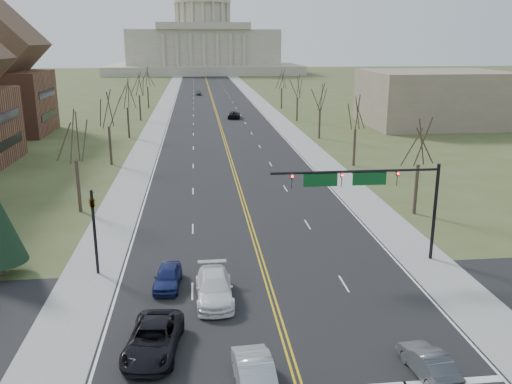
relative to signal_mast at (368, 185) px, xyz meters
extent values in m
plane|color=#484B25|center=(-7.45, -13.50, -5.76)|extent=(600.00, 600.00, 0.00)
cube|color=black|center=(-7.45, 96.50, -5.76)|extent=(20.00, 380.00, 0.01)
cube|color=black|center=(-7.45, -7.50, -5.76)|extent=(120.00, 14.00, 0.01)
cube|color=gray|center=(-19.45, 96.50, -5.75)|extent=(4.00, 380.00, 0.03)
cube|color=gray|center=(4.55, 96.50, -5.75)|extent=(4.00, 380.00, 0.03)
cube|color=gold|center=(-7.45, 96.50, -5.75)|extent=(0.42, 380.00, 0.01)
cube|color=silver|center=(-17.25, 96.50, -5.75)|extent=(0.15, 380.00, 0.01)
cube|color=silver|center=(2.35, 96.50, -5.75)|extent=(0.15, 380.00, 0.01)
cube|color=#BFB89F|center=(-7.45, 236.50, -3.76)|extent=(90.00, 60.00, 4.00)
cube|color=#BFB89F|center=(-7.45, 236.50, 6.24)|extent=(70.00, 40.00, 16.00)
cube|color=#BFB89F|center=(-7.45, 216.00, 15.74)|extent=(42.00, 3.00, 3.00)
cylinder|color=#BFB89F|center=(-7.45, 236.50, 20.24)|extent=(24.00, 24.00, 12.00)
cylinder|color=#BFB89F|center=(-7.45, 236.50, 27.04)|extent=(27.00, 27.00, 1.60)
ellipsoid|color=slate|center=(-7.45, 236.50, 27.84)|extent=(24.00, 24.00, 22.80)
cylinder|color=black|center=(5.05, 0.00, -2.16)|extent=(0.24, 0.24, 7.20)
cylinder|color=black|center=(-0.95, 0.00, 1.04)|extent=(12.00, 0.18, 0.18)
imported|color=black|center=(2.05, 0.00, 0.49)|extent=(0.35, 0.40, 1.10)
sphere|color=#FF0C0C|center=(2.05, -0.15, 0.84)|extent=(0.18, 0.18, 0.18)
imported|color=black|center=(-1.95, 0.00, 0.49)|extent=(0.35, 0.40, 1.10)
sphere|color=#FF0C0C|center=(-1.95, -0.15, 0.84)|extent=(0.18, 0.18, 0.18)
imported|color=black|center=(-5.45, 0.00, 0.49)|extent=(0.35, 0.40, 1.10)
sphere|color=#FF0C0C|center=(-5.45, -0.15, 0.84)|extent=(0.18, 0.18, 0.18)
cube|color=#0C4C1E|center=(0.05, 0.00, 0.49)|extent=(2.40, 0.12, 0.90)
cube|color=#0C4C1E|center=(-3.45, 0.00, 0.49)|extent=(2.40, 0.12, 0.90)
cylinder|color=black|center=(-18.95, 0.00, -2.76)|extent=(0.20, 0.20, 6.00)
imported|color=black|center=(-18.95, 0.00, -0.56)|extent=(0.32, 0.36, 0.99)
cylinder|color=#352C1F|center=(8.05, 10.50, -3.42)|extent=(0.32, 0.32, 4.68)
cylinder|color=#352C1F|center=(-22.95, 14.50, -3.29)|extent=(0.32, 0.32, 4.95)
cylinder|color=#352C1F|center=(8.05, 30.50, -3.42)|extent=(0.32, 0.32, 4.68)
cylinder|color=#352C1F|center=(-22.95, 34.50, -3.29)|extent=(0.32, 0.32, 4.95)
cylinder|color=#352C1F|center=(8.05, 50.50, -3.42)|extent=(0.32, 0.32, 4.68)
cylinder|color=#352C1F|center=(-22.95, 54.50, -3.29)|extent=(0.32, 0.32, 4.95)
cylinder|color=#352C1F|center=(8.05, 70.50, -3.42)|extent=(0.32, 0.32, 4.68)
cylinder|color=#352C1F|center=(-22.95, 74.50, -3.29)|extent=(0.32, 0.32, 4.95)
cylinder|color=#352C1F|center=(8.05, 90.50, -3.42)|extent=(0.32, 0.32, 4.68)
cylinder|color=#352C1F|center=(-22.95, 94.50, -3.29)|extent=(0.32, 0.32, 4.95)
cylinder|color=#352C1F|center=(-25.45, 0.50, -5.26)|extent=(0.36, 0.36, 1.00)
cube|color=black|center=(-35.90, 36.50, -2.91)|extent=(0.10, 9.80, 1.20)
cube|color=black|center=(-35.90, 36.50, 0.41)|extent=(0.10, 9.80, 1.20)
cube|color=black|center=(-36.90, 60.50, -2.61)|extent=(0.10, 9.80, 1.20)
cube|color=black|center=(-36.90, 60.50, 1.06)|extent=(0.10, 9.80, 1.20)
cube|color=#776854|center=(32.55, 62.50, -0.76)|extent=(25.00, 20.00, 10.00)
imported|color=#44474B|center=(-1.12, -13.85, -5.08)|extent=(1.83, 4.17, 1.33)
imported|color=#AAAEB3|center=(-9.52, -14.42, -4.96)|extent=(2.00, 4.91, 1.58)
imported|color=black|center=(-14.40, -10.41, -4.98)|extent=(3.21, 5.84, 1.55)
imported|color=white|center=(-11.07, -4.84, -4.95)|extent=(2.32, 5.55, 1.60)
imported|color=navy|center=(-14.02, -2.63, -5.06)|extent=(1.96, 4.18, 1.39)
imported|color=black|center=(-4.14, 75.47, -5.03)|extent=(2.98, 5.40, 1.43)
imported|color=#55575E|center=(-11.08, 124.78, -5.07)|extent=(1.77, 4.06, 1.36)
camera|label=1|loc=(-11.85, -35.55, 9.87)|focal=38.00mm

